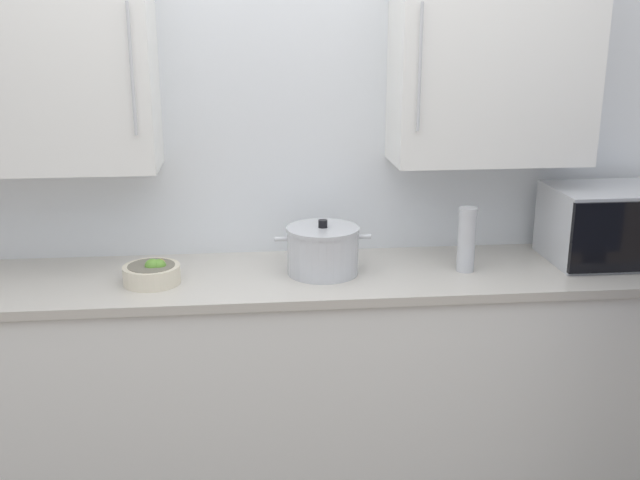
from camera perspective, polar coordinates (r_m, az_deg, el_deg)
The scene contains 6 objects.
back_wall_tiled at distance 3.14m, azimuth -3.38°, elevation 6.95°, with size 4.16×0.44×2.53m.
counter_unit at distance 3.15m, azimuth -2.85°, elevation -10.80°, with size 3.64×0.62×0.95m.
microwave_oven at distance 3.31m, azimuth 21.42°, elevation 1.09°, with size 0.55×0.39×0.31m.
thermos_flask at distance 3.01m, azimuth 11.17°, elevation 0.05°, with size 0.07×0.07×0.26m.
fruit_bowl at distance 2.92m, azimuth -12.73°, elevation -2.46°, with size 0.22×0.22×0.10m.
stock_pot at distance 2.94m, azimuth 0.22°, elevation -0.79°, with size 0.38×0.29×0.22m.
Camera 1 is at (-0.13, -2.05, 1.92)m, focal length 41.78 mm.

